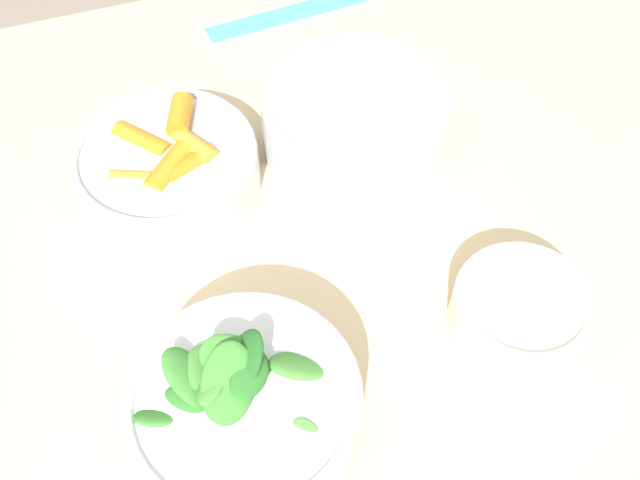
# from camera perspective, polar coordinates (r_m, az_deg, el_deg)

# --- Properties ---
(dining_table) EXTENTS (1.09, 0.90, 0.78)m
(dining_table) POSITION_cam_1_polar(r_m,az_deg,el_deg) (0.75, 0.44, -7.58)
(dining_table) COLOR beige
(dining_table) RESTS_ON ground_plane
(bowl_carrots) EXTENTS (0.17, 0.17, 0.07)m
(bowl_carrots) POSITION_cam_1_polar(r_m,az_deg,el_deg) (0.69, -12.10, 5.79)
(bowl_carrots) COLOR silver
(bowl_carrots) RESTS_ON dining_table
(bowl_greens) EXTENTS (0.17, 0.17, 0.11)m
(bowl_greens) POSITION_cam_1_polar(r_m,az_deg,el_deg) (0.54, -6.04, -13.32)
(bowl_greens) COLOR silver
(bowl_greens) RESTS_ON dining_table
(bowl_beans_hotdog) EXTENTS (0.18, 0.18, 0.07)m
(bowl_beans_hotdog) POSITION_cam_1_polar(r_m,az_deg,el_deg) (0.72, 2.83, 9.45)
(bowl_beans_hotdog) COLOR silver
(bowl_beans_hotdog) RESTS_ON dining_table
(bowl_cookies) EXTENTS (0.11, 0.11, 0.05)m
(bowl_cookies) POSITION_cam_1_polar(r_m,az_deg,el_deg) (0.61, 15.72, -5.45)
(bowl_cookies) COLOR silver
(bowl_cookies) RESTS_ON dining_table
(ruler) EXTENTS (0.26, 0.05, 0.00)m
(ruler) POSITION_cam_1_polar(r_m,az_deg,el_deg) (0.91, -0.67, 18.06)
(ruler) COLOR #4C99E0
(ruler) RESTS_ON dining_table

